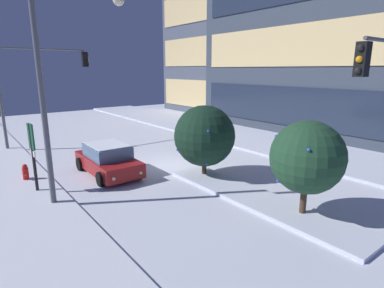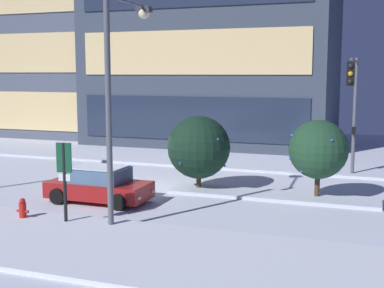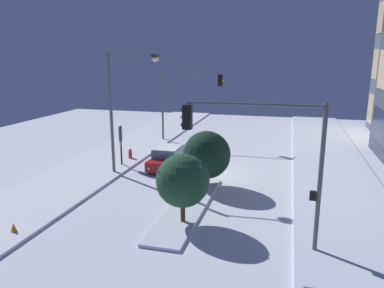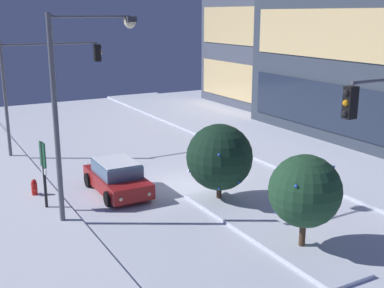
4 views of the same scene
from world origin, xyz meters
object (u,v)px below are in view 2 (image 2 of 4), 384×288
(car_near, at_px, (99,185))
(fire_hydrant, at_px, (23,210))
(decorated_tree_median, at_px, (199,147))
(decorated_tree_left_of_median, at_px, (318,149))
(traffic_light_corner_far_right, at_px, (353,96))
(parking_info_sign, at_px, (64,173))
(street_lamp_arched, at_px, (120,76))

(car_near, relative_size, fire_hydrant, 5.09)
(decorated_tree_median, bearing_deg, decorated_tree_left_of_median, 0.67)
(traffic_light_corner_far_right, xyz_separation_m, parking_info_sign, (-9.01, -10.51, -2.37))
(street_lamp_arched, height_order, decorated_tree_median, street_lamp_arched)
(car_near, distance_m, parking_info_sign, 3.58)
(fire_hydrant, bearing_deg, decorated_tree_left_of_median, 36.04)
(street_lamp_arched, xyz_separation_m, parking_info_sign, (-1.63, -1.14, -3.32))
(car_near, relative_size, decorated_tree_left_of_median, 1.29)
(fire_hydrant, xyz_separation_m, decorated_tree_median, (4.31, 6.92, 1.57))
(street_lamp_arched, bearing_deg, car_near, 43.39)
(traffic_light_corner_far_right, relative_size, decorated_tree_left_of_median, 1.80)
(fire_hydrant, distance_m, decorated_tree_median, 8.30)
(decorated_tree_left_of_median, bearing_deg, decorated_tree_median, -179.33)
(parking_info_sign, xyz_separation_m, decorated_tree_left_of_median, (7.86, 6.87, 0.26))
(decorated_tree_left_of_median, bearing_deg, parking_info_sign, -138.84)
(car_near, relative_size, street_lamp_arched, 0.55)
(car_near, xyz_separation_m, traffic_light_corner_far_right, (9.59, 7.17, 3.53))
(street_lamp_arched, relative_size, decorated_tree_median, 2.33)
(car_near, xyz_separation_m, decorated_tree_left_of_median, (8.44, 3.54, 1.42))
(fire_hydrant, bearing_deg, street_lamp_arched, 20.38)
(traffic_light_corner_far_right, distance_m, street_lamp_arched, 11.96)
(fire_hydrant, bearing_deg, traffic_light_corner_far_right, 44.66)
(street_lamp_arched, bearing_deg, parking_info_sign, 123.16)
(car_near, xyz_separation_m, parking_info_sign, (0.58, -3.33, 1.16))
(decorated_tree_median, bearing_deg, street_lamp_arched, -99.50)
(parking_info_sign, xyz_separation_m, decorated_tree_median, (2.58, 6.81, 0.11))
(street_lamp_arched, xyz_separation_m, decorated_tree_median, (0.95, 5.67, -3.21))
(parking_info_sign, bearing_deg, street_lamp_arched, -62.18)
(parking_info_sign, bearing_deg, traffic_light_corner_far_right, -47.78)
(decorated_tree_median, height_order, decorated_tree_left_of_median, decorated_tree_median)
(parking_info_sign, bearing_deg, fire_hydrant, 86.44)
(traffic_light_corner_far_right, xyz_separation_m, fire_hydrant, (-10.74, -10.62, -3.83))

